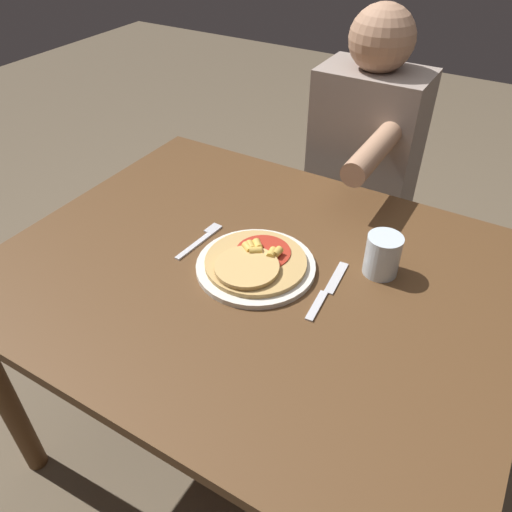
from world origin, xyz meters
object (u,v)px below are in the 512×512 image
object	(u,v)px
dining_table	(256,297)
drinking_glass	(383,255)
fork	(202,239)
knife	(327,291)
pizza	(255,262)
plate	(256,267)
person_diner	(363,163)

from	to	relation	value
dining_table	drinking_glass	size ratio (longest dim) A/B	12.00
fork	knife	distance (m)	0.37
pizza	knife	size ratio (longest dim) A/B	1.12
pizza	plate	bearing A→B (deg)	85.23
fork	person_diner	size ratio (longest dim) A/B	0.15
knife	person_diner	size ratio (longest dim) A/B	0.18
plate	drinking_glass	xyz separation A→B (m)	(0.26, 0.14, 0.04)
pizza	fork	size ratio (longest dim) A/B	1.40
dining_table	fork	bearing A→B (deg)	170.96
dining_table	knife	size ratio (longest dim) A/B	5.59
plate	person_diner	bearing A→B (deg)	89.32
plate	person_diner	distance (m)	0.71
person_diner	dining_table	bearing A→B (deg)	-90.80
knife	plate	bearing A→B (deg)	-176.07
person_diner	pizza	bearing A→B (deg)	-90.70
pizza	drinking_glass	world-z (taller)	drinking_glass
person_diner	knife	bearing A→B (deg)	-75.97
knife	person_diner	bearing A→B (deg)	104.03
knife	drinking_glass	xyz separation A→B (m)	(0.08, 0.13, 0.05)
drinking_glass	person_diner	distance (m)	0.63
knife	dining_table	bearing A→B (deg)	-176.51
person_diner	drinking_glass	bearing A→B (deg)	-65.92
dining_table	knife	distance (m)	0.21
dining_table	pizza	size ratio (longest dim) A/B	5.01
pizza	dining_table	bearing A→B (deg)	100.31
fork	dining_table	bearing A→B (deg)	-9.04
dining_table	fork	distance (m)	0.21
dining_table	drinking_glass	distance (m)	0.33
drinking_glass	person_diner	world-z (taller)	person_diner
plate	knife	xyz separation A→B (m)	(0.18, 0.01, -0.00)
pizza	fork	distance (m)	0.19
drinking_glass	knife	bearing A→B (deg)	-121.32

